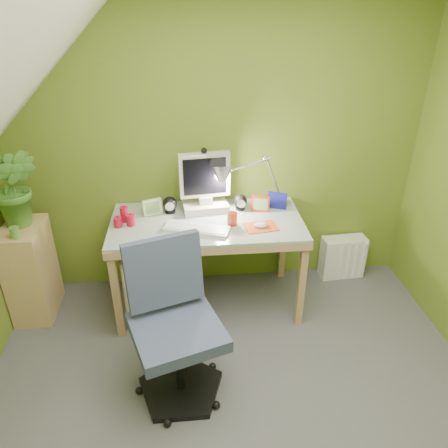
{
  "coord_description": "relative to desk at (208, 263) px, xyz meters",
  "views": [
    {
      "loc": [
        -0.26,
        -1.61,
        2.28
      ],
      "look_at": [
        0.0,
        1.0,
        0.85
      ],
      "focal_mm": 35.0,
      "sensor_mm": 36.0,
      "label": 1
    }
  ],
  "objects": [
    {
      "name": "speaker_left",
      "position": [
        -0.27,
        0.16,
        0.45
      ],
      "size": [
        0.12,
        0.12,
        0.13
      ],
      "primitive_type": null,
      "rotation": [
        0.0,
        0.0,
        0.12
      ],
      "color": "black",
      "rests_on": "desk"
    },
    {
      "name": "photo_frame_green",
      "position": [
        -0.4,
        0.14,
        0.44
      ],
      "size": [
        0.14,
        0.07,
        0.12
      ],
      "primitive_type": "cube",
      "rotation": [
        0.0,
        0.0,
        0.34
      ],
      "color": "beige",
      "rests_on": "desk"
    },
    {
      "name": "floor",
      "position": [
        0.11,
        -1.23,
        -0.38
      ],
      "size": [
        3.2,
        3.2,
        0.01
      ],
      "primitive_type": "cube",
      "color": "#54545A",
      "rests_on": "ground"
    },
    {
      "name": "monitor",
      "position": [
        -0.0,
        0.18,
        0.65
      ],
      "size": [
        0.42,
        0.27,
        0.54
      ],
      "primitive_type": null,
      "rotation": [
        0.0,
        0.0,
        0.11
      ],
      "color": "beige",
      "rests_on": "desk"
    },
    {
      "name": "side_ledge",
      "position": [
        -1.34,
        0.03,
        -0.0
      ],
      "size": [
        0.28,
        0.43,
        0.76
      ],
      "primitive_type": "cube",
      "color": "tan",
      "rests_on": "floor"
    },
    {
      "name": "wall_back",
      "position": [
        0.11,
        0.37,
        0.82
      ],
      "size": [
        3.2,
        0.01,
        2.4
      ],
      "primitive_type": "cube",
      "color": "olive",
      "rests_on": "floor"
    },
    {
      "name": "amber_tumbler",
      "position": [
        0.18,
        -0.08,
        0.43
      ],
      "size": [
        0.08,
        0.08,
        0.09
      ],
      "primitive_type": "cylinder",
      "rotation": [
        0.0,
        0.0,
        0.16
      ],
      "color": "maroon",
      "rests_on": "desk"
    },
    {
      "name": "desk",
      "position": [
        0.0,
        0.0,
        0.0
      ],
      "size": [
        1.42,
        0.72,
        0.76
      ],
      "primitive_type": null,
      "rotation": [
        0.0,
        0.0,
        -0.01
      ],
      "color": "tan",
      "rests_on": "floor"
    },
    {
      "name": "radiator",
      "position": [
        1.2,
        0.27,
        -0.19
      ],
      "size": [
        0.39,
        0.18,
        0.38
      ],
      "primitive_type": "cube",
      "rotation": [
        0.0,
        0.0,
        0.07
      ],
      "color": "white",
      "rests_on": "floor"
    },
    {
      "name": "speaker_right",
      "position": [
        0.27,
        0.16,
        0.44
      ],
      "size": [
        0.13,
        0.13,
        0.12
      ],
      "primitive_type": null,
      "rotation": [
        0.0,
        0.0,
        -0.24
      ],
      "color": "black",
      "rests_on": "desk"
    },
    {
      "name": "desk_lamp",
      "position": [
        0.45,
        0.18,
        0.69
      ],
      "size": [
        0.63,
        0.38,
        0.63
      ],
      "primitive_type": null,
      "rotation": [
        0.0,
        0.0,
        0.23
      ],
      "color": "silver",
      "rests_on": "desk"
    },
    {
      "name": "mousepad",
      "position": [
        0.38,
        -0.14,
        0.38
      ],
      "size": [
        0.25,
        0.2,
        0.01
      ],
      "primitive_type": "cube",
      "rotation": [
        0.0,
        0.0,
        0.16
      ],
      "color": "#DD4E22",
      "rests_on": "desk"
    },
    {
      "name": "candle_cluster",
      "position": [
        -0.6,
        0.01,
        0.44
      ],
      "size": [
        0.18,
        0.16,
        0.11
      ],
      "primitive_type": null,
      "rotation": [
        0.0,
        0.0,
        0.23
      ],
      "color": "red",
      "rests_on": "desk"
    },
    {
      "name": "potted_plant",
      "position": [
        -1.32,
        0.08,
        0.67
      ],
      "size": [
        0.33,
        0.26,
        0.58
      ],
      "primitive_type": "imported",
      "rotation": [
        0.0,
        0.0,
        0.02
      ],
      "color": "#427B29",
      "rests_on": "side_ledge"
    },
    {
      "name": "task_chair",
      "position": [
        -0.24,
        -0.88,
        0.14
      ],
      "size": [
        0.72,
        0.72,
        1.04
      ],
      "primitive_type": null,
      "rotation": [
        0.0,
        0.0,
        0.31
      ],
      "color": "#3B4461",
      "rests_on": "floor"
    },
    {
      "name": "green_cup",
      "position": [
        -1.32,
        -0.12,
        0.42
      ],
      "size": [
        0.07,
        0.07,
        0.08
      ],
      "primitive_type": "cylinder",
      "rotation": [
        0.0,
        0.0,
        0.14
      ],
      "color": "#528A39",
      "rests_on": "side_ledge"
    },
    {
      "name": "photo_frame_red",
      "position": [
        0.42,
        0.12,
        0.44
      ],
      "size": [
        0.14,
        0.05,
        0.12
      ],
      "primitive_type": "cube",
      "rotation": [
        0.0,
        0.0,
        -0.25
      ],
      "color": "red",
      "rests_on": "desk"
    },
    {
      "name": "photo_frame_blue",
      "position": [
        0.56,
        0.16,
        0.44
      ],
      "size": [
        0.14,
        0.07,
        0.13
      ],
      "primitive_type": "cube",
      "rotation": [
        0.0,
        0.0,
        -0.36
      ],
      "color": "navy",
      "rests_on": "desk"
    },
    {
      "name": "mouse",
      "position": [
        0.38,
        -0.14,
        0.4
      ],
      "size": [
        0.12,
        0.09,
        0.04
      ],
      "primitive_type": "ellipsoid",
      "rotation": [
        0.0,
        0.0,
        0.24
      ],
      "color": "silver",
      "rests_on": "mousepad"
    },
    {
      "name": "keyboard",
      "position": [
        -0.08,
        -0.14,
        0.39
      ],
      "size": [
        0.49,
        0.29,
        0.02
      ],
      "primitive_type": "cube",
      "rotation": [
        0.0,
        0.0,
        -0.33
      ],
      "color": "white",
      "rests_on": "desk"
    }
  ]
}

